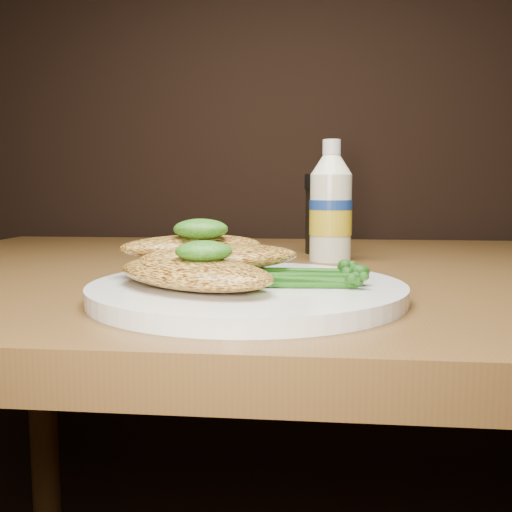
# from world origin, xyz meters

# --- Properties ---
(plate) EXTENTS (0.29, 0.29, 0.01)m
(plate) POSITION_xyz_m (-0.05, 0.83, 0.76)
(plate) COLOR white
(plate) RESTS_ON dining_table
(chicken_front) EXTENTS (0.18, 0.16, 0.03)m
(chicken_front) POSITION_xyz_m (-0.09, 0.79, 0.78)
(chicken_front) COLOR gold
(chicken_front) RESTS_ON plate
(chicken_mid) EXTENTS (0.17, 0.14, 0.02)m
(chicken_mid) POSITION_xyz_m (-0.08, 0.84, 0.79)
(chicken_mid) COLOR gold
(chicken_mid) RESTS_ON plate
(chicken_back) EXTENTS (0.16, 0.13, 0.02)m
(chicken_back) POSITION_xyz_m (-0.11, 0.87, 0.79)
(chicken_back) COLOR gold
(chicken_back) RESTS_ON plate
(pesto_front) EXTENTS (0.06, 0.05, 0.02)m
(pesto_front) POSITION_xyz_m (-0.08, 0.79, 0.80)
(pesto_front) COLOR #083407
(pesto_front) RESTS_ON chicken_front
(pesto_back) EXTENTS (0.05, 0.05, 0.02)m
(pesto_back) POSITION_xyz_m (-0.10, 0.86, 0.81)
(pesto_back) COLOR #083407
(pesto_back) RESTS_ON chicken_back
(broccolini_bundle) EXTENTS (0.14, 0.11, 0.02)m
(broccolini_bundle) POSITION_xyz_m (-0.00, 0.83, 0.78)
(broccolini_bundle) COLOR #1A4F11
(broccolini_bundle) RESTS_ON plate
(mayo_bottle) EXTENTS (0.08, 0.08, 0.17)m
(mayo_bottle) POSITION_xyz_m (0.03, 1.11, 0.83)
(mayo_bottle) COLOR white
(mayo_bottle) RESTS_ON dining_table
(pepper_grinder) EXTENTS (0.05, 0.05, 0.12)m
(pepper_grinder) POSITION_xyz_m (0.02, 1.20, 0.81)
(pepper_grinder) COLOR black
(pepper_grinder) RESTS_ON dining_table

